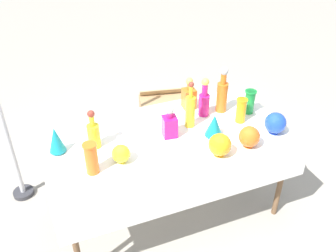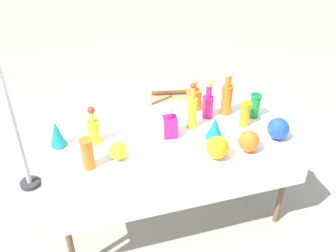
{
  "view_description": "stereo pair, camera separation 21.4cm",
  "coord_description": "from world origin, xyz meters",
  "px_view_note": "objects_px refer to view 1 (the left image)",
  "views": [
    {
      "loc": [
        -0.85,
        -2.12,
        2.41
      ],
      "look_at": [
        0.0,
        0.0,
        0.86
      ],
      "focal_mm": 40.0,
      "sensor_mm": 36.0,
      "label": 1
    },
    {
      "loc": [
        -0.65,
        -2.19,
        2.41
      ],
      "look_at": [
        0.0,
        0.0,
        0.86
      ],
      "focal_mm": 40.0,
      "sensor_mm": 36.0,
      "label": 2
    }
  ],
  "objects_px": {
    "round_bowl_2": "(249,137)",
    "square_decanter_0": "(170,124)",
    "fluted_vase_0": "(214,125)",
    "round_bowl_0": "(220,145)",
    "fluted_vase_1": "(56,140)",
    "square_decanter_1": "(189,96)",
    "slender_vase_2": "(250,101)",
    "tall_bottle_2": "(94,133)",
    "round_bowl_3": "(275,123)",
    "tall_bottle_0": "(204,101)",
    "round_bowl_1": "(121,154)",
    "tall_bottle_3": "(190,110)",
    "cardboard_box_behind_left": "(164,111)",
    "slender_vase_0": "(91,158)",
    "slender_vase_1": "(241,110)",
    "tall_bottle_1": "(222,93)"
  },
  "relations": [
    {
      "from": "square_decanter_1",
      "to": "slender_vase_2",
      "type": "bearing_deg",
      "value": -30.78
    },
    {
      "from": "fluted_vase_1",
      "to": "round_bowl_2",
      "type": "relative_size",
      "value": 1.28
    },
    {
      "from": "tall_bottle_3",
      "to": "slender_vase_0",
      "type": "bearing_deg",
      "value": -162.45
    },
    {
      "from": "tall_bottle_1",
      "to": "cardboard_box_behind_left",
      "type": "distance_m",
      "value": 1.32
    },
    {
      "from": "square_decanter_1",
      "to": "round_bowl_1",
      "type": "bearing_deg",
      "value": -146.15
    },
    {
      "from": "fluted_vase_1",
      "to": "round_bowl_3",
      "type": "bearing_deg",
      "value": -13.36
    },
    {
      "from": "slender_vase_2",
      "to": "round_bowl_3",
      "type": "bearing_deg",
      "value": -85.92
    },
    {
      "from": "tall_bottle_1",
      "to": "square_decanter_1",
      "type": "xyz_separation_m",
      "value": [
        -0.23,
        0.15,
        -0.06
      ]
    },
    {
      "from": "round_bowl_2",
      "to": "slender_vase_1",
      "type": "bearing_deg",
      "value": 69.5
    },
    {
      "from": "square_decanter_0",
      "to": "square_decanter_1",
      "type": "relative_size",
      "value": 0.93
    },
    {
      "from": "tall_bottle_1",
      "to": "cardboard_box_behind_left",
      "type": "height_order",
      "value": "tall_bottle_1"
    },
    {
      "from": "round_bowl_0",
      "to": "square_decanter_1",
      "type": "bearing_deg",
      "value": 84.2
    },
    {
      "from": "slender_vase_1",
      "to": "square_decanter_1",
      "type": "bearing_deg",
      "value": 129.97
    },
    {
      "from": "fluted_vase_1",
      "to": "round_bowl_0",
      "type": "distance_m",
      "value": 1.14
    },
    {
      "from": "round_bowl_2",
      "to": "round_bowl_3",
      "type": "distance_m",
      "value": 0.28
    },
    {
      "from": "square_decanter_0",
      "to": "cardboard_box_behind_left",
      "type": "bearing_deg",
      "value": 70.84
    },
    {
      "from": "round_bowl_1",
      "to": "round_bowl_0",
      "type": "bearing_deg",
      "value": -15.25
    },
    {
      "from": "tall_bottle_2",
      "to": "square_decanter_0",
      "type": "xyz_separation_m",
      "value": [
        0.55,
        -0.08,
        -0.01
      ]
    },
    {
      "from": "round_bowl_3",
      "to": "tall_bottle_0",
      "type": "bearing_deg",
      "value": 131.6
    },
    {
      "from": "square_decanter_0",
      "to": "cardboard_box_behind_left",
      "type": "height_order",
      "value": "square_decanter_0"
    },
    {
      "from": "slender_vase_2",
      "to": "cardboard_box_behind_left",
      "type": "xyz_separation_m",
      "value": [
        -0.3,
        1.18,
        -0.7
      ]
    },
    {
      "from": "round_bowl_1",
      "to": "round_bowl_2",
      "type": "bearing_deg",
      "value": -10.56
    },
    {
      "from": "square_decanter_0",
      "to": "slender_vase_0",
      "type": "distance_m",
      "value": 0.66
    },
    {
      "from": "square_decanter_0",
      "to": "round_bowl_1",
      "type": "distance_m",
      "value": 0.46
    },
    {
      "from": "tall_bottle_3",
      "to": "square_decanter_1",
      "type": "bearing_deg",
      "value": 67.34
    },
    {
      "from": "tall_bottle_0",
      "to": "round_bowl_0",
      "type": "bearing_deg",
      "value": -104.49
    },
    {
      "from": "round_bowl_1",
      "to": "round_bowl_3",
      "type": "relative_size",
      "value": 0.79
    },
    {
      "from": "round_bowl_2",
      "to": "square_decanter_0",
      "type": "bearing_deg",
      "value": 145.13
    },
    {
      "from": "square_decanter_1",
      "to": "fluted_vase_1",
      "type": "xyz_separation_m",
      "value": [
        -1.11,
        -0.21,
        0.0
      ]
    },
    {
      "from": "square_decanter_0",
      "to": "round_bowl_2",
      "type": "bearing_deg",
      "value": -34.87
    },
    {
      "from": "slender_vase_0",
      "to": "tall_bottle_1",
      "type": "bearing_deg",
      "value": 17.72
    },
    {
      "from": "tall_bottle_1",
      "to": "fluted_vase_0",
      "type": "height_order",
      "value": "tall_bottle_1"
    },
    {
      "from": "tall_bottle_3",
      "to": "round_bowl_0",
      "type": "distance_m",
      "value": 0.42
    },
    {
      "from": "slender_vase_0",
      "to": "round_bowl_3",
      "type": "relative_size",
      "value": 1.34
    },
    {
      "from": "square_decanter_1",
      "to": "fluted_vase_1",
      "type": "bearing_deg",
      "value": -169.35
    },
    {
      "from": "fluted_vase_1",
      "to": "round_bowl_3",
      "type": "relative_size",
      "value": 1.21
    },
    {
      "from": "slender_vase_0",
      "to": "fluted_vase_0",
      "type": "xyz_separation_m",
      "value": [
        0.93,
        0.07,
        -0.03
      ]
    },
    {
      "from": "slender_vase_2",
      "to": "round_bowl_3",
      "type": "height_order",
      "value": "slender_vase_2"
    },
    {
      "from": "tall_bottle_1",
      "to": "round_bowl_1",
      "type": "xyz_separation_m",
      "value": [
        -0.95,
        -0.34,
        -0.1
      ]
    },
    {
      "from": "slender_vase_1",
      "to": "round_bowl_1",
      "type": "height_order",
      "value": "slender_vase_1"
    },
    {
      "from": "fluted_vase_1",
      "to": "slender_vase_1",
      "type": "bearing_deg",
      "value": -5.63
    },
    {
      "from": "tall_bottle_0",
      "to": "round_bowl_2",
      "type": "bearing_deg",
      "value": -77.68
    },
    {
      "from": "round_bowl_0",
      "to": "round_bowl_3",
      "type": "xyz_separation_m",
      "value": [
        0.52,
        0.08,
        0.0
      ]
    },
    {
      "from": "square_decanter_0",
      "to": "round_bowl_1",
      "type": "xyz_separation_m",
      "value": [
        -0.42,
        -0.17,
        -0.03
      ]
    },
    {
      "from": "tall_bottle_0",
      "to": "slender_vase_2",
      "type": "xyz_separation_m",
      "value": [
        0.36,
        -0.11,
        -0.02
      ]
    },
    {
      "from": "slender_vase_0",
      "to": "square_decanter_1",
      "type": "bearing_deg",
      "value": 29.05
    },
    {
      "from": "tall_bottle_0",
      "to": "square_decanter_1",
      "type": "distance_m",
      "value": 0.16
    },
    {
      "from": "fluted_vase_0",
      "to": "round_bowl_0",
      "type": "height_order",
      "value": "fluted_vase_0"
    },
    {
      "from": "fluted_vase_1",
      "to": "square_decanter_0",
      "type": "bearing_deg",
      "value": -7.81
    },
    {
      "from": "round_bowl_0",
      "to": "fluted_vase_1",
      "type": "bearing_deg",
      "value": 156.43
    }
  ]
}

